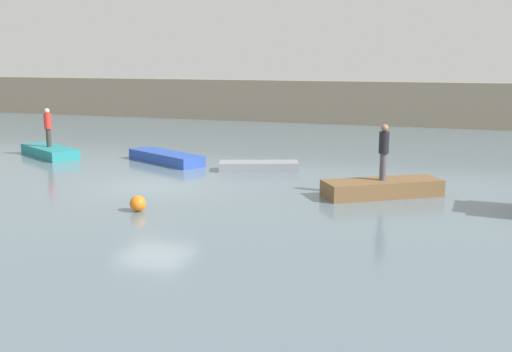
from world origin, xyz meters
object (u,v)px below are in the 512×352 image
Objects in this scene: rowboat_teal at (50,152)px; rowboat_grey at (259,166)px; rowboat_blue at (166,157)px; person_dark_shirt at (384,149)px; mooring_buoy at (138,203)px; rowboat_brown at (382,188)px; person_red_shirt at (48,126)px.

rowboat_grey is at bearing 28.67° from rowboat_teal.
rowboat_blue reaches higher than rowboat_grey.
rowboat_blue is at bearing 160.34° from person_dark_shirt.
rowboat_teal is 1.15× the size of rowboat_grey.
rowboat_teal is at bearing 139.73° from mooring_buoy.
rowboat_grey is at bearing 20.60° from rowboat_blue.
person_dark_shirt is 3.82× the size of mooring_buoy.
rowboat_grey is at bearing 150.52° from person_dark_shirt.
person_dark_shirt is at bearing 146.27° from rowboat_brown.
person_red_shirt is 3.67× the size of mooring_buoy.
rowboat_blue is at bearing 111.78° from mooring_buoy.
rowboat_brown reaches higher than rowboat_grey.
person_dark_shirt reaches higher than rowboat_teal.
rowboat_teal is 5.73m from rowboat_blue.
rowboat_teal is 1.98× the size of person_dark_shirt.
rowboat_grey is 0.82× the size of rowboat_brown.
rowboat_brown is (15.27, -3.15, 0.04)m from rowboat_teal.
rowboat_brown is at bearing 0.00° from person_dark_shirt.
rowboat_blue is 8.32m from mooring_buoy.
mooring_buoy is at bearing -41.44° from rowboat_blue.
person_red_shirt reaches higher than rowboat_blue.
rowboat_brown is (9.54, -3.41, 0.04)m from rowboat_blue.
person_dark_shirt is at bearing -11.66° from person_red_shirt.
rowboat_blue is 1.26× the size of rowboat_grey.
mooring_buoy is at bearing -119.77° from rowboat_grey.
rowboat_blue is 5.85m from person_red_shirt.
person_dark_shirt reaches higher than person_red_shirt.
person_red_shirt is (-15.27, 3.15, 1.14)m from rowboat_brown.
rowboat_teal is at bearing -150.64° from rowboat_blue.
mooring_buoy is (8.81, -7.46, -1.17)m from person_red_shirt.
mooring_buoy is at bearing -10.39° from rowboat_teal.
rowboat_blue is (5.73, 0.26, -0.00)m from rowboat_teal.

